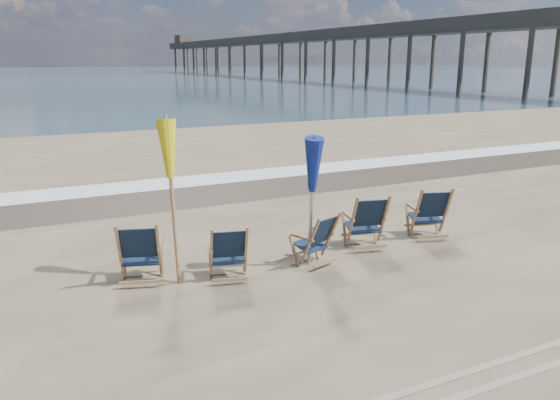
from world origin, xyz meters
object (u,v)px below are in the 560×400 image
at_px(beach_chair_2, 331,236).
at_px(umbrella_yellow, 171,158).
at_px(umbrella_blue, 312,169).
at_px(beach_chair_0, 159,252).
at_px(beach_chair_4, 446,213).
at_px(fishing_pier, 297,50).
at_px(beach_chair_3, 384,221).
at_px(beach_chair_1, 246,252).

distance_m(beach_chair_2, umbrella_yellow, 2.89).
bearing_deg(umbrella_blue, beach_chair_2, 9.69).
distance_m(beach_chair_0, beach_chair_4, 5.28).
relative_size(beach_chair_2, umbrella_yellow, 0.37).
xyz_separation_m(beach_chair_2, beach_chair_4, (2.53, 0.10, 0.06)).
distance_m(beach_chair_2, umbrella_blue, 1.24).
bearing_deg(beach_chair_4, fishing_pier, -97.50).
distance_m(beach_chair_2, beach_chair_3, 1.17).
relative_size(beach_chair_3, umbrella_yellow, 0.43).
xyz_separation_m(beach_chair_0, beach_chair_1, (1.20, -0.45, -0.04)).
relative_size(beach_chair_3, fishing_pier, 0.01).
bearing_deg(fishing_pier, umbrella_blue, -117.53).
relative_size(beach_chair_0, beach_chair_4, 0.98).
xyz_separation_m(beach_chair_2, umbrella_yellow, (-2.49, 0.40, 1.42)).
xyz_separation_m(beach_chair_1, umbrella_yellow, (-0.93, 0.52, 1.41)).
bearing_deg(beach_chair_2, umbrella_blue, -8.84).
distance_m(beach_chair_4, umbrella_blue, 3.15).
bearing_deg(beach_chair_3, beach_chair_0, 11.13).
bearing_deg(beach_chair_4, beach_chair_2, 20.47).
height_order(beach_chair_0, beach_chair_4, beach_chair_4).
height_order(beach_chair_2, umbrella_blue, umbrella_blue).
bearing_deg(beach_chair_4, umbrella_yellow, 14.82).
xyz_separation_m(umbrella_yellow, umbrella_blue, (2.07, -0.47, -0.26)).
xyz_separation_m(beach_chair_2, fishing_pier, (37.53, 72.73, 4.20)).
distance_m(beach_chair_0, beach_chair_1, 1.28).
relative_size(beach_chair_0, beach_chair_2, 1.12).
bearing_deg(beach_chair_1, fishing_pier, -103.53).
distance_m(umbrella_yellow, fishing_pier, 82.71).
bearing_deg(beach_chair_3, fishing_pier, -102.82).
bearing_deg(beach_chair_2, beach_chair_4, 163.72).
xyz_separation_m(beach_chair_1, fishing_pier, (39.08, 72.86, 4.19)).
bearing_deg(beach_chair_2, fishing_pier, -135.82).
distance_m(beach_chair_4, umbrella_yellow, 5.21).
bearing_deg(beach_chair_3, umbrella_blue, 21.61).
xyz_separation_m(beach_chair_0, beach_chair_3, (3.91, -0.18, 0.01)).
xyz_separation_m(umbrella_blue, fishing_pier, (37.95, 72.81, 3.04)).
bearing_deg(beach_chair_4, beach_chair_0, 15.75).
height_order(umbrella_blue, fishing_pier, fishing_pier).
height_order(beach_chair_0, umbrella_blue, umbrella_blue).
distance_m(umbrella_yellow, umbrella_blue, 2.14).
bearing_deg(beach_chair_2, beach_chair_1, -14.05).
xyz_separation_m(beach_chair_3, beach_chair_4, (1.37, -0.05, -0.00)).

